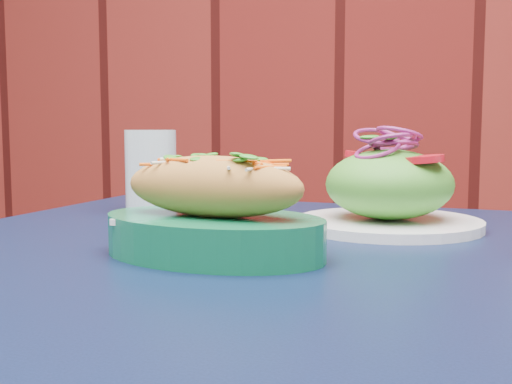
# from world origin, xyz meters

# --- Properties ---
(cafe_table) EXTENTS (0.86, 0.86, 0.75)m
(cafe_table) POSITION_xyz_m (0.49, 1.67, 0.66)
(cafe_table) COLOR black
(cafe_table) RESTS_ON ground
(banh_mi_basket) EXTENTS (0.26, 0.19, 0.11)m
(banh_mi_basket) POSITION_xyz_m (0.47, 1.61, 0.79)
(banh_mi_basket) COLOR #0E623C
(banh_mi_basket) RESTS_ON cafe_table
(salad_plate) EXTENTS (0.23, 0.23, 0.13)m
(salad_plate) POSITION_xyz_m (0.63, 1.83, 0.80)
(salad_plate) COLOR white
(salad_plate) RESTS_ON cafe_table
(water_glass) EXTENTS (0.08, 0.08, 0.12)m
(water_glass) POSITION_xyz_m (0.27, 1.89, 0.81)
(water_glass) COLOR silver
(water_glass) RESTS_ON cafe_table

